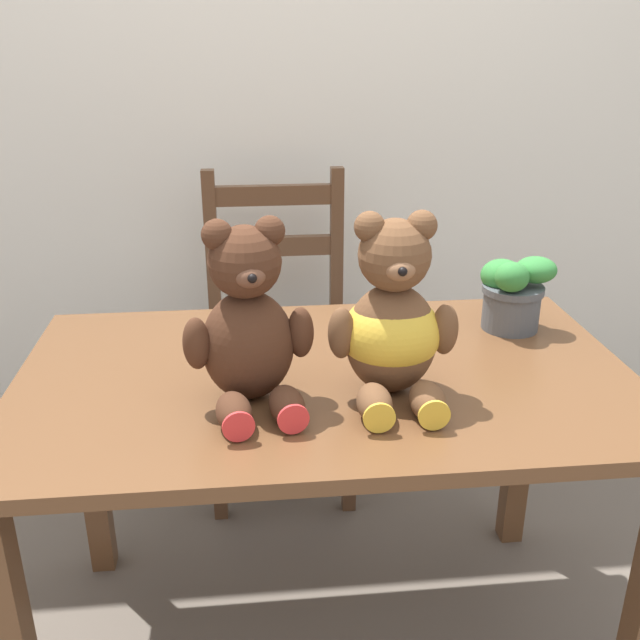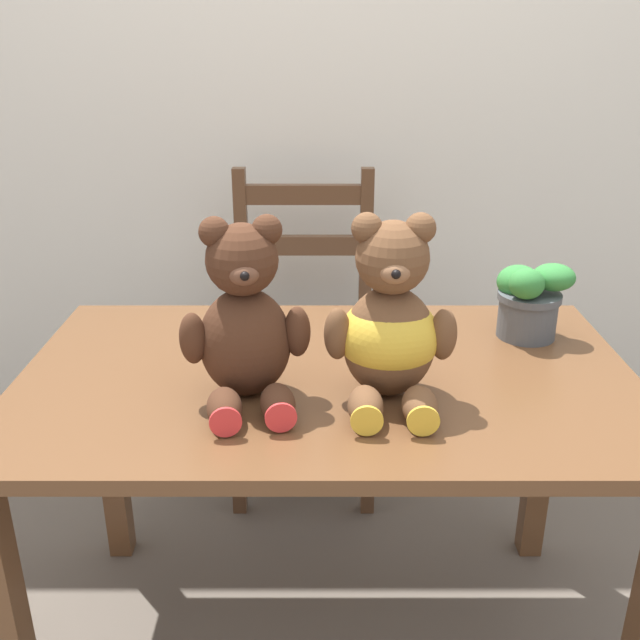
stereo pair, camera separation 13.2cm
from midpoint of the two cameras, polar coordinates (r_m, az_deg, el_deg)
name	(u,v)px [view 1 (the left image)]	position (r m, az deg, el deg)	size (l,w,h in m)	color
wall_back	(289,59)	(2.39, -4.20, 20.07)	(8.00, 0.04, 2.60)	silver
dining_table	(326,418)	(1.52, -2.05, -7.93)	(1.26, 0.76, 0.73)	brown
wooden_chair_behind	(279,341)	(2.25, -5.02, -1.75)	(0.43, 0.39, 1.00)	brown
teddy_bear_left	(248,326)	(1.32, -8.63, -0.54)	(0.25, 0.26, 0.35)	#472819
teddy_bear_right	(393,324)	(1.33, 3.02, -0.37)	(0.25, 0.25, 0.36)	brown
potted_plant	(513,292)	(1.69, 13.03, 2.19)	(0.16, 0.15, 0.18)	#4C5156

